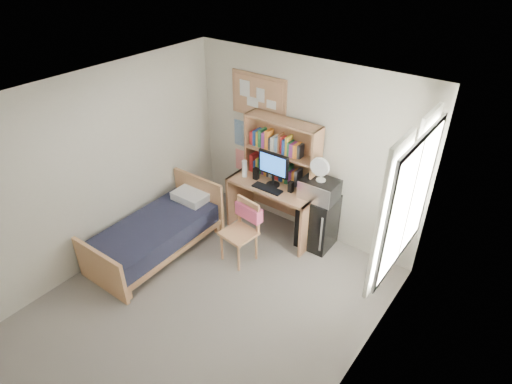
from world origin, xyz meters
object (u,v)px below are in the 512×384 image
Objects in this scene: speaker_right at (291,187)px; monitor at (273,170)px; speaker_left at (256,174)px; bulletin_board at (259,96)px; desk at (275,207)px; mini_fridge at (318,221)px; desk_chair at (239,233)px; microwave at (320,189)px; bed at (156,238)px; desk_fan at (322,170)px.

monitor is at bearing 180.00° from speaker_right.
monitor reaches higher than speaker_left.
bulletin_board reaches higher than speaker_left.
desk reaches higher than mini_fridge.
desk is (0.55, -0.34, -1.50)m from bulletin_board.
microwave is at bearing 60.74° from desk_chair.
speaker_left is 0.36× the size of microwave.
desk is 2.60× the size of monitor.
mini_fridge is 2.31m from bed.
microwave reaches higher than speaker_left.
speaker_right is (0.30, -0.06, 0.50)m from desk.
bulletin_board is at bearing 166.72° from desk_fan.
bulletin_board reaches higher than mini_fridge.
monitor is at bearing -35.79° from bulletin_board.
speaker_right reaches higher than bed.
desk_fan is (0.00, -0.02, 0.85)m from mini_fridge.
bulletin_board reaches higher than monitor.
desk_fan is (0.38, 0.13, 0.34)m from speaker_right.
desk_chair is at bearing -90.71° from desk.
microwave is at bearing -12.08° from bulletin_board.
bed is at bearing -135.00° from speaker_right.
desk is at bearing -31.48° from bulletin_board.
desk_chair is at bearing -127.30° from mini_fridge.
bed is at bearing -140.33° from microwave.
desk_fan is at bearing 7.40° from speaker_left.
speaker_right is 0.33× the size of microwave.
bulletin_board is 1.64m from desk.
bulletin_board is 1.84× the size of monitor.
monitor is (1.05, 1.37, 0.84)m from bed.
bed is 2.50m from desk_fan.
desk reaches higher than bed.
desk is 0.87m from microwave.
bed is 5.52× the size of desk_fan.
bulletin_board is 1.03× the size of desk_chair.
bed is 11.09× the size of speaker_right.
speaker_right is at bearing -24.89° from bulletin_board.
desk_chair is at bearing -65.33° from bulletin_board.
monitor is 0.35m from speaker_right.
bed is at bearing -127.94° from monitor.
mini_fridge is 2.48× the size of desk_fan.
bed is at bearing -119.20° from speaker_left.
monitor is 0.34m from speaker_left.
desk is at bearing 168.69° from speaker_right.
microwave reaches higher than speaker_right.
desk is at bearing 11.31° from speaker_left.
speaker_left is at bearing -173.39° from microwave.
speaker_left is (0.25, -0.40, -1.00)m from bulletin_board.
desk_chair is (0.55, -1.19, -1.46)m from bulletin_board.
microwave reaches higher than desk_chair.
desk_chair is 1.21m from bed.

